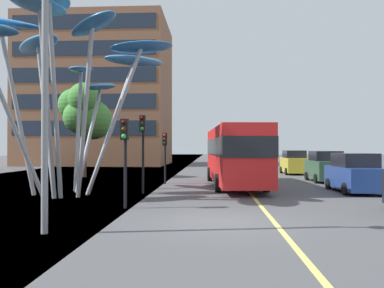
{
  "coord_description": "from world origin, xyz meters",
  "views": [
    {
      "loc": [
        -0.24,
        -11.87,
        2.3
      ],
      "look_at": [
        -1.32,
        8.61,
        2.5
      ],
      "focal_mm": 35.62,
      "sensor_mm": 36.0,
      "label": 1
    }
  ],
  "objects": [
    {
      "name": "traffic_light_kerb_near",
      "position": [
        -3.53,
        2.33,
        2.46
      ],
      "size": [
        0.28,
        0.42,
        3.39
      ],
      "color": "black",
      "rests_on": "ground"
    },
    {
      "name": "red_bus",
      "position": [
        1.09,
        11.02,
        2.02
      ],
      "size": [
        3.35,
        11.39,
        3.7
      ],
      "color": "red",
      "rests_on": "ground"
    },
    {
      "name": "ground",
      "position": [
        -0.71,
        0.0,
        -0.05
      ],
      "size": [
        120.0,
        240.0,
        0.1
      ],
      "color": "#4C4C4F"
    },
    {
      "name": "car_side_street",
      "position": [
        6.9,
        21.68,
        0.98
      ],
      "size": [
        1.99,
        3.86,
        2.06
      ],
      "color": "gold",
      "rests_on": "ground"
    },
    {
      "name": "traffic_light_kerb_far",
      "position": [
        -3.68,
        6.87,
        2.82
      ],
      "size": [
        0.28,
        0.42,
        3.9
      ],
      "color": "black",
      "rests_on": "ground"
    },
    {
      "name": "backdrop_building",
      "position": [
        -15.76,
        39.52,
        9.66
      ],
      "size": [
        18.77,
        12.9,
        19.32
      ],
      "color": "brown",
      "rests_on": "ground"
    },
    {
      "name": "leaf_sculpture",
      "position": [
        -7.6,
        6.14,
        7.04
      ],
      "size": [
        10.48,
        9.85,
        8.91
      ],
      "color": "#9EA0A5",
      "rests_on": "ground"
    },
    {
      "name": "tree_pavement_near",
      "position": [
        -10.24,
        17.4,
        5.09
      ],
      "size": [
        4.33,
        3.64,
        7.31
      ],
      "color": "brown",
      "rests_on": "ground"
    },
    {
      "name": "car_parked_far",
      "position": [
        7.41,
        14.27,
        0.98
      ],
      "size": [
        2.09,
        3.89,
        2.08
      ],
      "color": "#2D5138",
      "rests_on": "ground"
    },
    {
      "name": "traffic_light_island_mid",
      "position": [
        -3.23,
        12.15,
        2.36
      ],
      "size": [
        0.28,
        0.42,
        3.24
      ],
      "color": "black",
      "rests_on": "ground"
    },
    {
      "name": "street_lamp",
      "position": [
        -4.37,
        -1.89,
        4.72
      ],
      "size": [
        1.59,
        0.44,
        7.37
      ],
      "color": "gray",
      "rests_on": "ground"
    },
    {
      "name": "car_parked_mid",
      "position": [
        7.12,
        8.21,
        0.95
      ],
      "size": [
        2.07,
        4.25,
        2.02
      ],
      "color": "navy",
      "rests_on": "ground"
    }
  ]
}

